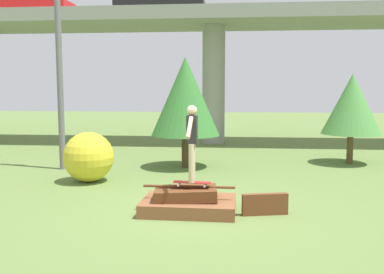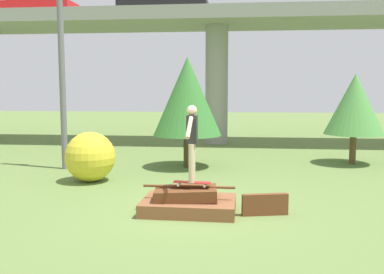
{
  "view_description": "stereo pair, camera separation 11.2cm",
  "coord_description": "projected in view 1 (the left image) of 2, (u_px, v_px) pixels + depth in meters",
  "views": [
    {
      "loc": [
        0.94,
        -9.13,
        2.7
      ],
      "look_at": [
        0.07,
        -0.05,
        1.66
      ],
      "focal_mm": 40.0,
      "sensor_mm": 36.0,
      "label": 1
    },
    {
      "loc": [
        1.05,
        -9.12,
        2.7
      ],
      "look_at": [
        0.07,
        -0.05,
        1.66
      ],
      "focal_mm": 40.0,
      "sensor_mm": 36.0,
      "label": 2
    }
  ],
  "objects": [
    {
      "name": "tree_behind_left",
      "position": [
        352.0,
        104.0,
        15.2
      ],
      "size": [
        2.07,
        2.07,
        3.23
      ],
      "color": "brown",
      "rests_on": "ground_plane"
    },
    {
      "name": "bush_yellow_flowering",
      "position": [
        89.0,
        157.0,
        12.38
      ],
      "size": [
        1.45,
        1.45,
        1.45
      ],
      "color": "gold",
      "rests_on": "ground_plane"
    },
    {
      "name": "scrap_plank_loose",
      "position": [
        265.0,
        204.0,
        9.15
      ],
      "size": [
        1.0,
        0.35,
        0.46
      ],
      "color": "brown",
      "rests_on": "ground_plane"
    },
    {
      "name": "highway_overpass",
      "position": [
        214.0,
        29.0,
        20.57
      ],
      "size": [
        44.0,
        4.46,
        6.32
      ],
      "color": "gray",
      "rests_on": "ground_plane"
    },
    {
      "name": "skateboard",
      "position": [
        192.0,
        183.0,
        9.29
      ],
      "size": [
        0.84,
        0.27,
        0.09
      ],
      "color": "maroon",
      "rests_on": "scrap_pile"
    },
    {
      "name": "ground_plane",
      "position": [
        189.0,
        212.0,
        9.42
      ],
      "size": [
        80.0,
        80.0,
        0.0
      ],
      "primitive_type": "plane",
      "color": "olive"
    },
    {
      "name": "skater",
      "position": [
        192.0,
        138.0,
        9.18
      ],
      "size": [
        0.23,
        1.17,
        1.67
      ],
      "color": "#C6B78E",
      "rests_on": "skateboard"
    },
    {
      "name": "scrap_pile",
      "position": [
        188.0,
        202.0,
        9.39
      ],
      "size": [
        2.06,
        1.41,
        0.59
      ],
      "color": "brown",
      "rests_on": "ground_plane"
    },
    {
      "name": "utility_pole",
      "position": [
        59.0,
        66.0,
        14.02
      ],
      "size": [
        1.3,
        0.2,
        6.62
      ],
      "color": "slate",
      "rests_on": "ground_plane"
    },
    {
      "name": "car_on_overpass_mid",
      "position": [
        31.0,
        6.0,
        21.87
      ],
      "size": [
        4.05,
        1.69,
        1.43
      ],
      "color": "red",
      "rests_on": "highway_overpass"
    },
    {
      "name": "car_on_overpass_left",
      "position": [
        159.0,
        3.0,
        20.98
      ],
      "size": [
        4.34,
        1.72,
        1.37
      ],
      "color": "black",
      "rests_on": "highway_overpass"
    },
    {
      "name": "tree_behind_right",
      "position": [
        185.0,
        97.0,
        14.45
      ],
      "size": [
        2.32,
        2.32,
        3.77
      ],
      "color": "#4C3823",
      "rests_on": "ground_plane"
    }
  ]
}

